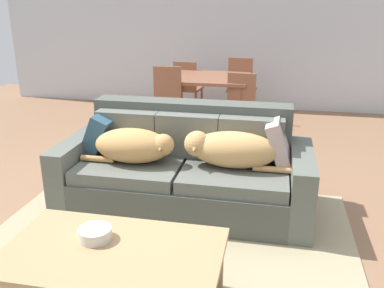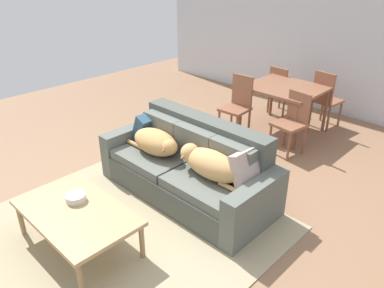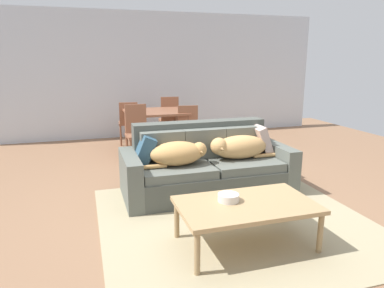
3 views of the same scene
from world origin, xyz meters
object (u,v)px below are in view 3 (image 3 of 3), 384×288
(couch, at_px, (206,167))
(throw_pillow_by_left_arm, at_px, (144,150))
(bowl_on_coffee_table, at_px, (228,198))
(throw_pillow_by_right_arm, at_px, (261,140))
(dining_chair_near_left, at_px, (138,130))
(dining_table, at_px, (156,115))
(dog_on_left_cushion, at_px, (179,153))
(dog_on_right_cushion, at_px, (238,147))
(dining_chair_far_right, at_px, (169,117))
(dining_chair_far_left, at_px, (129,121))
(dining_chair_near_right, at_px, (189,128))
(coffee_table, at_px, (246,207))

(couch, distance_m, throw_pillow_by_left_arm, 0.84)
(throw_pillow_by_left_arm, height_order, bowl_on_coffee_table, throw_pillow_by_left_arm)
(bowl_on_coffee_table, bearing_deg, throw_pillow_by_right_arm, 52.95)
(throw_pillow_by_left_arm, height_order, dining_chair_near_left, dining_chair_near_left)
(bowl_on_coffee_table, distance_m, dining_table, 3.69)
(dog_on_left_cushion, height_order, throw_pillow_by_right_arm, throw_pillow_by_right_arm)
(couch, height_order, dog_on_right_cushion, couch)
(dining_chair_far_right, bearing_deg, dining_chair_far_left, 5.79)
(throw_pillow_by_left_arm, relative_size, dining_chair_near_right, 0.42)
(couch, height_order, dining_table, couch)
(bowl_on_coffee_table, height_order, dining_chair_far_left, dining_chair_far_left)
(couch, relative_size, coffee_table, 1.73)
(dog_on_right_cushion, height_order, dining_chair_far_right, dining_chair_far_right)
(dining_chair_far_left, bearing_deg, dining_chair_near_left, 95.11)
(throw_pillow_by_left_arm, height_order, dining_chair_far_left, dining_chair_far_left)
(throw_pillow_by_left_arm, xyz_separation_m, dining_chair_far_right, (1.01, 2.90, -0.08))
(dining_table, relative_size, dining_chair_far_left, 1.28)
(dog_on_left_cushion, height_order, bowl_on_coffee_table, dog_on_left_cushion)
(dog_on_right_cushion, bearing_deg, dining_chair_far_right, 93.20)
(dining_chair_near_left, height_order, dining_chair_near_right, dining_chair_near_left)
(throw_pillow_by_right_arm, relative_size, coffee_table, 0.33)
(dining_chair_far_right, bearing_deg, couch, 92.21)
(coffee_table, bearing_deg, bowl_on_coffee_table, 147.37)
(dining_chair_near_right, bearing_deg, dog_on_left_cushion, -102.05)
(coffee_table, bearing_deg, dining_chair_near_left, 99.35)
(dining_chair_near_right, xyz_separation_m, dining_chair_far_left, (-0.92, 1.17, -0.01))
(dining_chair_near_right, bearing_deg, dining_chair_far_left, 136.03)
(dining_chair_near_left, xyz_separation_m, dining_chair_far_left, (0.01, 1.24, -0.04))
(dog_on_left_cushion, height_order, dining_chair_near_left, dining_chair_near_left)
(throw_pillow_by_left_arm, distance_m, dining_chair_near_right, 2.05)
(dog_on_left_cushion, distance_m, dining_chair_near_left, 1.88)
(throw_pillow_by_left_arm, height_order, throw_pillow_by_right_arm, throw_pillow_by_right_arm)
(dining_table, distance_m, dining_chair_near_left, 0.78)
(throw_pillow_by_right_arm, distance_m, dining_chair_near_right, 1.81)
(coffee_table, bearing_deg, throw_pillow_by_left_arm, 114.86)
(throw_pillow_by_left_arm, distance_m, throw_pillow_by_right_arm, 1.59)
(throw_pillow_by_left_arm, height_order, dining_chair_near_right, dining_chair_near_right)
(dining_chair_near_right, bearing_deg, dining_table, 138.80)
(throw_pillow_by_right_arm, height_order, dining_chair_far_left, dining_chair_far_left)
(dining_chair_far_right, bearing_deg, throw_pillow_by_right_arm, 107.78)
(dining_table, height_order, dining_chair_near_right, dining_chair_near_right)
(dining_chair_near_right, bearing_deg, throw_pillow_by_left_arm, -114.31)
(bowl_on_coffee_table, distance_m, dining_chair_near_left, 3.08)
(throw_pillow_by_right_arm, xyz_separation_m, dining_chair_near_left, (-1.43, 1.66, -0.10))
(couch, xyz_separation_m, dining_chair_far_left, (-0.62, 2.95, 0.15))
(throw_pillow_by_left_arm, relative_size, dining_chair_far_right, 0.39)
(dog_on_left_cushion, distance_m, dining_table, 2.51)
(couch, height_order, dining_chair_near_left, dining_chair_near_left)
(dining_chair_near_left, bearing_deg, bowl_on_coffee_table, -86.48)
(dog_on_right_cushion, height_order, dining_chair_near_left, dining_chair_near_left)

